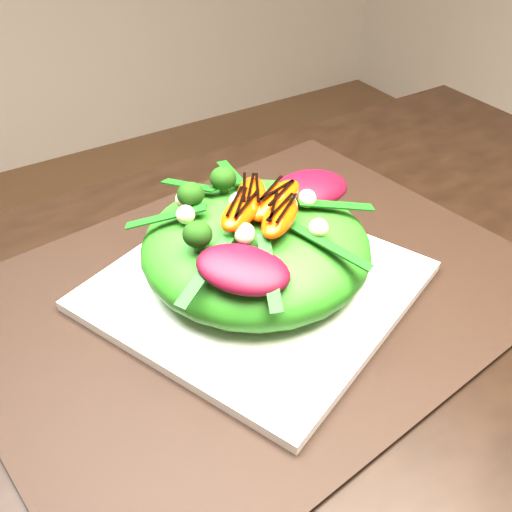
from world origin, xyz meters
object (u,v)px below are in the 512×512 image
salad_bowl (256,275)px  lettuce_mound (256,247)px  plate_base (256,285)px  placemat (256,291)px  orange_segment (242,207)px

salad_bowl → lettuce_mound: (0.00, 0.00, 0.03)m
plate_base → placemat: bearing=180.0°
salad_bowl → lettuce_mound: lettuce_mound is taller
lettuce_mound → orange_segment: 0.05m
plate_base → orange_segment: bearing=155.7°
lettuce_mound → orange_segment: (-0.01, 0.01, 0.05)m
orange_segment → salad_bowl: bearing=-24.3°
plate_base → salad_bowl: (0.00, 0.00, 0.01)m
plate_base → lettuce_mound: lettuce_mound is taller
orange_segment → placemat: bearing=-24.3°
lettuce_mound → orange_segment: bearing=155.7°
salad_bowl → orange_segment: size_ratio=3.39×
salad_bowl → lettuce_mound: bearing=0.0°
plate_base → orange_segment: (-0.01, 0.01, 0.09)m
salad_bowl → orange_segment: 0.08m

